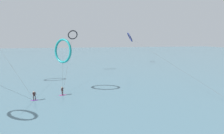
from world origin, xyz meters
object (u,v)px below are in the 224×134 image
(surfer_violet, at_px, (34,96))
(kite_teal, at_px, (63,51))
(kite_navy, at_px, (130,37))
(surfer_magenta, at_px, (62,92))
(kite_charcoal, at_px, (73,35))

(surfer_violet, bearing_deg, kite_teal, -170.23)
(surfer_violet, relative_size, kite_navy, 0.03)
(surfer_violet, height_order, surfer_magenta, same)
(kite_teal, distance_m, kite_navy, 42.34)
(surfer_magenta, bearing_deg, kite_charcoal, 19.40)
(surfer_violet, height_order, kite_navy, kite_navy)
(surfer_magenta, xyz_separation_m, kite_teal, (0.27, 2.41, 7.70))
(surfer_magenta, height_order, kite_teal, kite_teal)
(kite_teal, xyz_separation_m, kite_charcoal, (1.04, 20.05, 3.83))
(kite_charcoal, distance_m, kite_navy, 28.10)
(surfer_violet, relative_size, kite_charcoal, 0.07)
(surfer_magenta, height_order, kite_charcoal, kite_charcoal)
(kite_teal, bearing_deg, surfer_magenta, -51.51)
(surfer_violet, distance_m, surfer_magenta, 4.82)
(kite_teal, height_order, kite_navy, kite_navy)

